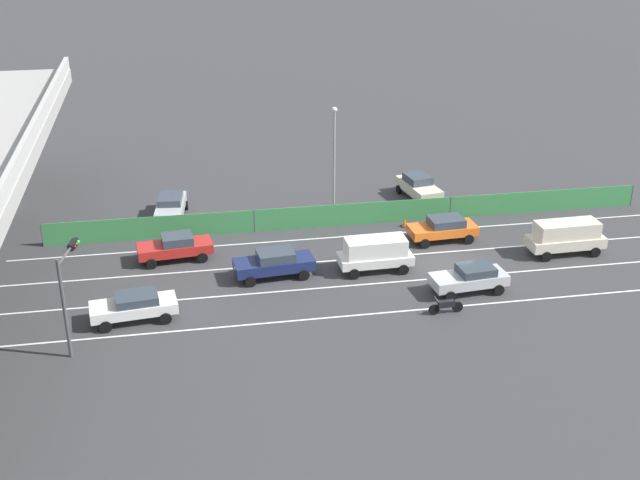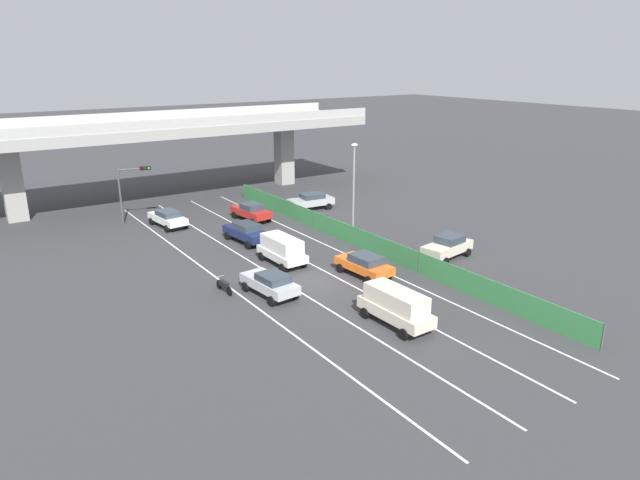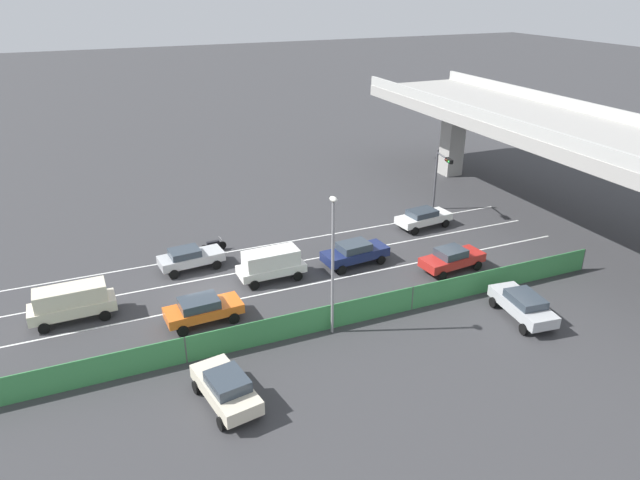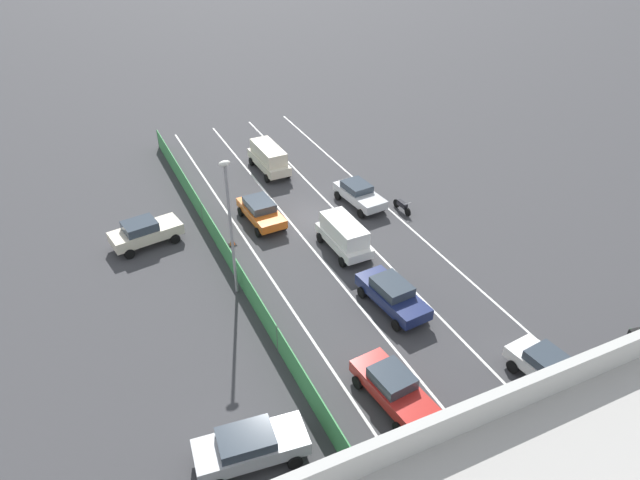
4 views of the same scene
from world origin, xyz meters
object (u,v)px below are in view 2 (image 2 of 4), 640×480
car_hatchback_white (168,217)px  car_van_white (282,249)px  car_sedan_navy (246,232)px  car_taxi_orange (365,264)px  car_sedan_silver (270,283)px  car_van_cream (396,305)px  car_sedan_red (251,211)px  motorcycle (224,286)px  parked_sedan_cream (448,246)px  traffic_light (130,183)px  street_lamp (354,185)px  parked_wagon_silver (311,201)px  traffic_cone (377,258)px

car_hatchback_white → car_van_white: size_ratio=1.06×
car_sedan_navy → car_van_white: car_van_white is taller
car_taxi_orange → car_sedan_silver: bearing=174.4°
car_van_cream → car_sedan_red: bearing=82.1°
car_van_white → motorcycle: (-5.81, -2.52, -0.71)m
car_hatchback_white → parked_sedan_cream: size_ratio=1.02×
car_van_cream → traffic_light: (-6.03, 29.01, 2.53)m
car_hatchback_white → street_lamp: (10.94, -12.86, 3.98)m
car_van_cream → street_lamp: (7.11, 13.32, 3.64)m
parked_sedan_cream → street_lamp: bearing=117.4°
car_taxi_orange → car_sedan_silver: size_ratio=1.00×
parked_sedan_cream → car_sedan_navy: bearing=132.1°
traffic_light → parked_wagon_silver: bearing=-16.8°
car_taxi_orange → motorcycle: car_taxi_orange is taller
car_sedan_red → parked_wagon_silver: car_sedan_red is taller
motorcycle → parked_wagon_silver: 21.67m
car_hatchback_white → traffic_light: traffic_light is taller
car_taxi_orange → car_sedan_silver: (-7.04, 0.70, -0.02)m
car_van_white → motorcycle: 6.37m
car_van_cream → car_hatchback_white: (-3.83, 26.18, -0.34)m
car_taxi_orange → car_van_white: size_ratio=1.01×
car_van_cream → traffic_cone: (5.87, 8.70, -0.92)m
car_van_white → street_lamp: bearing=8.5°
car_hatchback_white → traffic_cone: 20.00m
car_sedan_red → traffic_light: traffic_light is taller
car_hatchback_white → car_sedan_red: car_sedan_red is taller
car_hatchback_white → motorcycle: bearing=-97.6°
car_sedan_navy → car_hatchback_white: 8.79m
motorcycle → parked_sedan_cream: bearing=-11.4°
car_hatchback_white → motorcycle: car_hatchback_white is taller
traffic_light → traffic_cone: 23.79m
car_sedan_navy → street_lamp: (7.16, -4.93, 3.93)m
car_van_cream → traffic_light: traffic_light is taller
street_lamp → parked_sedan_cream: bearing=-62.6°
car_van_white → parked_wagon_silver: bearing=49.0°
car_van_cream → traffic_light: bearing=101.7°
car_van_cream → car_hatchback_white: 26.46m
car_taxi_orange → traffic_cone: bearing=34.7°
car_hatchback_white → car_taxi_orange: bearing=-69.9°
car_hatchback_white → motorcycle: (-2.21, -16.48, -0.40)m
motorcycle → car_sedan_navy: bearing=55.0°
car_sedan_navy → motorcycle: bearing=-125.0°
car_sedan_silver → street_lamp: (10.92, 5.75, 3.97)m
car_van_white → parked_wagon_silver: 15.78m
motorcycle → car_van_cream: bearing=-58.1°
parked_wagon_silver → street_lamp: size_ratio=0.58×
car_sedan_silver → street_lamp: size_ratio=0.55×
traffic_light → motorcycle: bearing=-90.0°
traffic_light → parked_sedan_cream: bearing=-53.5°
car_hatchback_white → car_van_white: 14.42m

